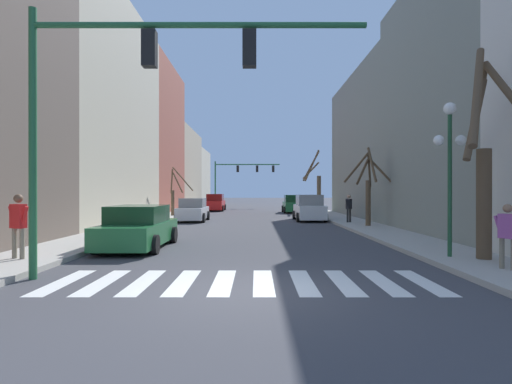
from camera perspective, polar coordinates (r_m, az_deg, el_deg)
ground_plane at (r=8.33m, az=-1.88°, el=-14.10°), size 240.00×240.00×0.00m
building_row_left at (r=35.18m, az=-18.03°, el=6.67°), size 6.00×66.88×14.00m
building_row_right at (r=22.80m, az=27.49°, el=9.46°), size 6.00×36.34×12.03m
crosswalk_stripes at (r=9.20m, az=-1.68°, el=-12.72°), size 8.55×2.60×0.01m
traffic_signal_near at (r=10.02m, az=-17.11°, el=15.04°), size 7.83×0.28×6.30m
traffic_signal_far at (r=50.71m, az=-2.12°, el=2.77°), size 8.27×0.28×5.87m
street_lamp_right_corner at (r=12.93m, az=26.10°, el=5.71°), size 0.95×0.36×4.48m
car_parked_right_near at (r=28.07m, az=7.76°, el=-2.37°), size 2.04×4.47×1.81m
car_parked_left_far at (r=38.45m, az=5.60°, el=-1.77°), size 2.18×4.37×1.71m
car_parked_left_near at (r=42.28m, az=-5.69°, el=-1.57°), size 2.02×4.79×1.77m
car_parked_left_mid at (r=15.04m, az=-16.29°, el=-4.95°), size 2.13×4.71×1.53m
car_driving_toward_lane at (r=27.64m, az=-8.85°, el=-2.62°), size 1.97×4.12×1.58m
pedestrian_on_right_sidewalk at (r=25.15m, az=13.27°, el=-1.93°), size 0.57×0.59×1.70m
pedestrian_crossing_street at (r=13.06m, az=-30.68°, el=-3.52°), size 0.75×0.39×1.81m
pedestrian_on_left_sidewalk at (r=11.45m, az=32.43°, el=-4.70°), size 0.39×0.64×1.59m
street_tree_left_near at (r=38.89m, az=8.81°, el=0.94°), size 1.74×1.21×5.94m
street_tree_right_far at (r=32.17m, az=-11.46°, el=-0.43°), size 2.03×1.42×3.83m
street_tree_right_mid at (r=12.68m, az=30.02°, el=4.24°), size 2.15×3.94×5.94m
street_tree_right_near at (r=22.92m, az=15.85°, el=0.62°), size 2.43×1.71×4.33m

